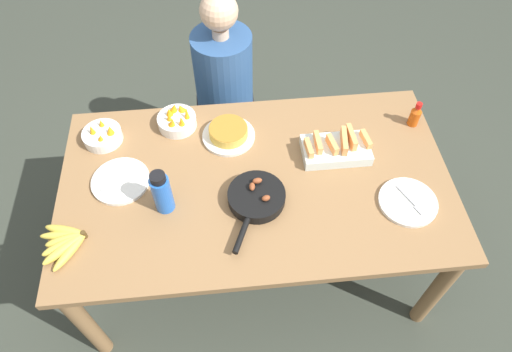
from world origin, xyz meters
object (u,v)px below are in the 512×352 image
at_px(empty_plate_near_front, 121,181).
at_px(fruit_bowl_mango, 177,120).
at_px(hot_sauce_bottle, 415,115).
at_px(frittata_plate_center, 228,133).
at_px(person_figure, 225,101).
at_px(melon_tray, 336,148).
at_px(water_bottle, 162,192).
at_px(banana_bunch, 66,242).
at_px(fruit_bowl_citrus, 103,135).
at_px(empty_plate_far_left, 408,202).
at_px(skillet, 256,198).

xyz_separation_m(empty_plate_near_front, fruit_bowl_mango, (0.24, 0.31, 0.03)).
bearing_deg(hot_sauce_bottle, frittata_plate_center, 179.90).
bearing_deg(person_figure, melon_tray, -53.12).
bearing_deg(hot_sauce_bottle, water_bottle, -162.96).
bearing_deg(frittata_plate_center, water_bottle, -128.55).
bearing_deg(fruit_bowl_mango, melon_tray, -18.94).
height_order(banana_bunch, person_figure, person_figure).
height_order(fruit_bowl_citrus, person_figure, person_figure).
relative_size(empty_plate_far_left, person_figure, 0.21).
bearing_deg(empty_plate_far_left, fruit_bowl_citrus, 159.57).
bearing_deg(skillet, empty_plate_far_left, 106.60).
height_order(melon_tray, water_bottle, water_bottle).
height_order(melon_tray, person_figure, person_figure).
bearing_deg(frittata_plate_center, fruit_bowl_citrus, 175.90).
xyz_separation_m(melon_tray, person_figure, (-0.47, 0.62, -0.27)).
bearing_deg(skillet, fruit_bowl_mango, -122.05).
height_order(melon_tray, fruit_bowl_citrus, melon_tray).
bearing_deg(banana_bunch, melon_tray, 17.09).
bearing_deg(melon_tray, empty_plate_far_left, -50.21).
bearing_deg(banana_bunch, fruit_bowl_citrus, 80.37).
xyz_separation_m(skillet, person_figure, (-0.09, 0.85, -0.26)).
height_order(melon_tray, hot_sauce_bottle, hot_sauce_bottle).
bearing_deg(skillet, person_figure, -150.95).
xyz_separation_m(frittata_plate_center, empty_plate_near_front, (-0.48, -0.21, -0.02)).
xyz_separation_m(fruit_bowl_citrus, person_figure, (0.57, 0.44, -0.26)).
bearing_deg(water_bottle, melon_tray, 15.60).
bearing_deg(skillet, banana_bunch, -57.59).
bearing_deg(fruit_bowl_citrus, water_bottle, -53.81).
height_order(skillet, person_figure, person_figure).
height_order(skillet, empty_plate_far_left, skillet).
relative_size(hot_sauce_bottle, person_figure, 0.12).
relative_size(melon_tray, fruit_bowl_mango, 1.67).
distance_m(empty_plate_far_left, person_figure, 1.19).
xyz_separation_m(banana_bunch, empty_plate_far_left, (1.38, 0.05, -0.01)).
relative_size(banana_bunch, empty_plate_near_front, 0.91).
bearing_deg(frittata_plate_center, hot_sauce_bottle, -0.10).
bearing_deg(banana_bunch, fruit_bowl_mango, 54.03).
distance_m(skillet, water_bottle, 0.38).
bearing_deg(melon_tray, banana_bunch, -162.91).
height_order(skillet, frittata_plate_center, skillet).
distance_m(banana_bunch, fruit_bowl_mango, 0.73).
relative_size(empty_plate_far_left, fruit_bowl_citrus, 1.38).
bearing_deg(fruit_bowl_citrus, skillet, -31.70).
relative_size(frittata_plate_center, empty_plate_near_front, 0.98).
distance_m(melon_tray, fruit_bowl_mango, 0.74).
bearing_deg(fruit_bowl_mango, hot_sauce_bottle, -5.11).
distance_m(skillet, fruit_bowl_citrus, 0.78).
relative_size(frittata_plate_center, person_figure, 0.21).
bearing_deg(empty_plate_near_front, water_bottle, -36.50).
height_order(banana_bunch, empty_plate_far_left, banana_bunch).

